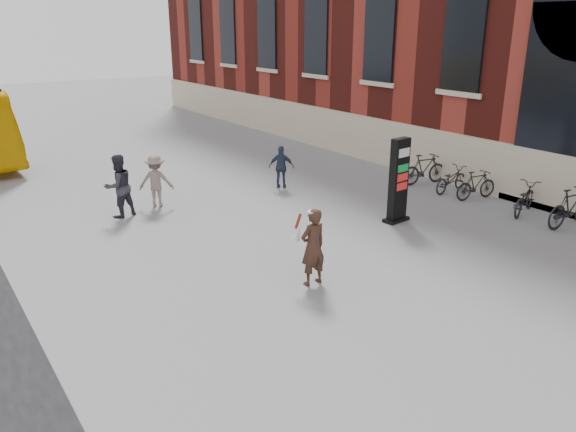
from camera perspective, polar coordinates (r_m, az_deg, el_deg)
ground at (r=11.99m, az=1.43°, el=-7.94°), size 100.00×100.00×0.00m
info_pylon at (r=16.18m, az=11.16°, el=3.54°), size 0.81×0.46×2.43m
woman at (r=12.11m, az=2.51°, el=-3.05°), size 0.66×0.60×1.74m
pedestrian_a at (r=17.09m, az=-16.83°, el=2.93°), size 1.04×0.89×1.86m
pedestrian_b at (r=17.80m, az=-13.27°, el=3.49°), size 1.22×1.06×1.64m
pedestrian_c at (r=19.36m, az=-0.67°, el=5.01°), size 0.89×0.85×1.48m
bike_3 at (r=17.48m, az=26.84°, el=0.77°), size 1.94×0.71×1.14m
bike_4 at (r=18.20m, az=22.87°, el=1.65°), size 1.86×1.13×0.92m
bike_5 at (r=19.12m, az=18.57°, el=3.00°), size 1.63×0.71×0.95m
bike_6 at (r=19.73m, az=16.21°, el=3.60°), size 1.71×0.77×0.87m
bike_7 at (r=20.44m, az=13.69°, el=4.65°), size 1.87×0.84×1.08m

